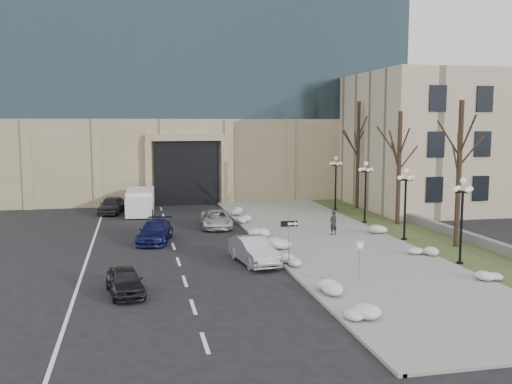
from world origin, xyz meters
TOP-DOWN VIEW (x-y plane):
  - ground at (0.00, 0.00)m, footprint 160.00×160.00m
  - sidewalk at (3.50, 14.00)m, footprint 9.00×40.00m
  - curb at (-1.00, 14.00)m, footprint 0.30×40.00m
  - grass_strip at (10.00, 14.00)m, footprint 4.00×40.00m
  - stone_wall at (12.00, 16.00)m, footprint 0.50×30.00m
  - office_tower at (-2.01, 43.58)m, footprint 40.00×24.70m
  - classical_building at (22.00, 27.98)m, footprint 22.00×18.12m
  - car_a at (-9.30, 4.47)m, footprint 1.99×3.75m
  - car_b at (-2.50, 8.67)m, footprint 2.21×4.63m
  - car_c at (-7.56, 15.63)m, footprint 2.79×4.94m
  - car_d at (-2.97, 19.81)m, footprint 2.41×4.68m
  - car_e at (-10.71, 28.19)m, footprint 2.50×4.54m
  - pedestrian at (4.29, 14.88)m, footprint 0.71×0.60m
  - box_truck at (-8.34, 27.61)m, footprint 2.54×6.36m
  - one_way_sign at (-0.74, 7.29)m, footprint 0.95×0.25m
  - keep_sign at (1.75, 4.14)m, footprint 0.43×0.11m
  - snow_clump_a at (-0.44, -1.55)m, footprint 1.10×1.60m
  - snow_clump_b at (-0.33, 2.34)m, footprint 1.10×1.60m
  - snow_clump_c at (-0.57, 7.59)m, footprint 1.10×1.60m
  - snow_clump_d at (-0.43, 11.41)m, footprint 1.10×1.60m
  - snow_clump_e at (-0.67, 15.59)m, footprint 1.10×1.60m
  - snow_clump_f at (-0.54, 20.92)m, footprint 1.10×1.60m
  - snow_clump_g at (-0.66, 24.91)m, footprint 1.10×1.60m
  - snow_clump_h at (7.75, 2.52)m, footprint 1.10×1.60m
  - snow_clump_i at (7.41, 8.47)m, footprint 1.10×1.60m
  - snow_clump_j at (7.56, 14.62)m, footprint 1.10×1.60m
  - lamppost_a at (8.30, 6.00)m, footprint 1.18×1.18m
  - lamppost_b at (8.30, 12.50)m, footprint 1.18×1.18m
  - lamppost_c at (8.30, 19.00)m, footprint 1.18×1.18m
  - lamppost_d at (8.30, 25.50)m, footprint 1.18×1.18m
  - tree_near at (10.50, 10.00)m, footprint 3.20×3.20m
  - tree_mid at (10.50, 18.00)m, footprint 3.20×3.20m
  - tree_far at (10.50, 26.00)m, footprint 3.20×3.20m

SIDE VIEW (x-z plane):
  - ground at x=0.00m, z-range 0.00..0.00m
  - grass_strip at x=10.00m, z-range 0.00..0.10m
  - sidewalk at x=3.50m, z-range 0.00..0.12m
  - curb at x=-1.00m, z-range 0.00..0.14m
  - snow_clump_a at x=-0.44m, z-range 0.12..0.48m
  - snow_clump_b at x=-0.33m, z-range 0.12..0.48m
  - snow_clump_c at x=-0.57m, z-range 0.12..0.48m
  - snow_clump_d at x=-0.43m, z-range 0.12..0.48m
  - snow_clump_e at x=-0.67m, z-range 0.12..0.48m
  - snow_clump_f at x=-0.54m, z-range 0.12..0.48m
  - snow_clump_g at x=-0.66m, z-range 0.12..0.48m
  - snow_clump_h at x=7.75m, z-range 0.12..0.48m
  - snow_clump_i at x=7.41m, z-range 0.12..0.48m
  - snow_clump_j at x=7.56m, z-range 0.12..0.48m
  - stone_wall at x=12.00m, z-range 0.00..0.70m
  - car_a at x=-9.30m, z-range 0.00..1.22m
  - car_d at x=-2.97m, z-range 0.00..1.27m
  - car_c at x=-7.56m, z-range 0.00..1.35m
  - car_e at x=-10.71m, z-range 0.00..1.46m
  - car_b at x=-2.50m, z-range 0.00..1.46m
  - pedestrian at x=4.29m, z-range 0.12..1.76m
  - box_truck at x=-8.34m, z-range -0.03..1.95m
  - keep_sign at x=1.75m, z-range 0.47..2.49m
  - one_way_sign at x=-0.74m, z-range 0.83..3.38m
  - lamppost_a at x=8.30m, z-range 0.69..5.45m
  - lamppost_b at x=8.30m, z-range 0.69..5.45m
  - lamppost_c at x=8.30m, z-range 0.69..5.45m
  - lamppost_d at x=8.30m, z-range 0.69..5.45m
  - tree_mid at x=10.50m, z-range 1.25..9.75m
  - tree_near at x=10.50m, z-range 1.33..10.33m
  - classical_building at x=22.00m, z-range 0.00..12.00m
  - tree_far at x=10.50m, z-range 1.40..10.90m
  - office_tower at x=-2.01m, z-range 0.49..36.49m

